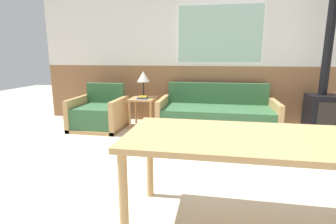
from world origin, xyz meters
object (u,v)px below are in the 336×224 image
at_px(armchair, 99,115).
at_px(dining_table, 283,147).
at_px(couch, 216,117).
at_px(side_table, 143,104).
at_px(table_lamp, 143,78).
at_px(wood_stove, 323,97).

bearing_deg(armchair, dining_table, -55.94).
xyz_separation_m(couch, side_table, (-1.33, 0.04, 0.17)).
bearing_deg(armchair, table_lamp, 14.27).
height_order(side_table, table_lamp, table_lamp).
height_order(couch, table_lamp, table_lamp).
bearing_deg(side_table, couch, -1.85).
relative_size(armchair, side_table, 1.65).
height_order(side_table, dining_table, dining_table).
distance_m(armchair, side_table, 0.80).
bearing_deg(couch, dining_table, -80.71).
height_order(armchair, table_lamp, table_lamp).
bearing_deg(couch, armchair, -173.46).
height_order(couch, side_table, couch).
bearing_deg(dining_table, couch, 99.29).
relative_size(side_table, dining_table, 0.24).
distance_m(side_table, dining_table, 3.23).
height_order(couch, wood_stove, wood_stove).
bearing_deg(table_lamp, side_table, -90.40).
distance_m(armchair, dining_table, 3.50).
xyz_separation_m(couch, armchair, (-2.05, -0.24, 0.00)).
height_order(armchair, dining_table, armchair).
distance_m(couch, side_table, 1.34).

